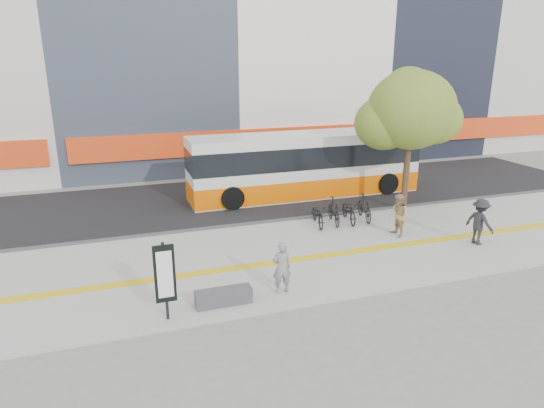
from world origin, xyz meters
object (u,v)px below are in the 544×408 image
object	(u,v)px
street_tree	(409,111)
pedestrian_dark	(480,222)
signboard	(165,275)
bench	(224,297)
bus	(305,166)
seated_woman	(282,267)
pedestrian_tan	(398,216)

from	to	relation	value
street_tree	pedestrian_dark	distance (m)	5.84
signboard	street_tree	size ratio (longest dim) A/B	0.35
bench	signboard	bearing A→B (deg)	-169.19
street_tree	bus	size ratio (longest dim) A/B	0.54
signboard	seated_woman	bearing A→B (deg)	7.85
pedestrian_dark	seated_woman	bearing A→B (deg)	85.25
seated_woman	pedestrian_tan	bearing A→B (deg)	-150.31
seated_woman	pedestrian_dark	world-z (taller)	pedestrian_dark
street_tree	pedestrian_tan	bearing A→B (deg)	-125.96
street_tree	seated_woman	size ratio (longest dim) A/B	3.96
signboard	bus	xyz separation A→B (m)	(8.09, 10.01, 0.16)
street_tree	seated_woman	bearing A→B (deg)	-143.72
bench	seated_woman	world-z (taller)	seated_woman
pedestrian_tan	pedestrian_dark	distance (m)	2.92
bench	street_tree	distance (m)	12.23
signboard	street_tree	distance (m)	13.40
street_tree	pedestrian_tan	size ratio (longest dim) A/B	3.76
signboard	bus	distance (m)	12.87
signboard	pedestrian_tan	size ratio (longest dim) A/B	1.31
bench	pedestrian_tan	size ratio (longest dim) A/B	0.95
bench	bus	bearing A→B (deg)	56.23
bus	pedestrian_tan	world-z (taller)	bus
signboard	seated_woman	distance (m)	3.47
signboard	street_tree	xyz separation A→B (m)	(11.38, 6.33, 3.15)
seated_woman	pedestrian_dark	xyz separation A→B (m)	(8.23, 1.23, 0.08)
seated_woman	pedestrian_tan	world-z (taller)	pedestrian_tan
signboard	pedestrian_tan	world-z (taller)	signboard
signboard	pedestrian_dark	bearing A→B (deg)	8.33
bus	street_tree	bearing A→B (deg)	-48.16
street_tree	bus	bearing A→B (deg)	131.84
bus	seated_woman	bearing A→B (deg)	-116.17
bench	signboard	distance (m)	1.94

